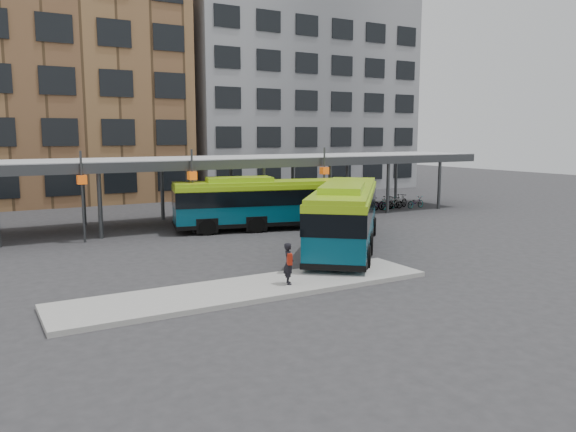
# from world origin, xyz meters

# --- Properties ---
(ground) EXTENTS (120.00, 120.00, 0.00)m
(ground) POSITION_xyz_m (0.00, 0.00, 0.00)
(ground) COLOR #28282B
(ground) RESTS_ON ground
(boarding_island) EXTENTS (14.00, 3.00, 0.18)m
(boarding_island) POSITION_xyz_m (-5.50, -3.00, 0.09)
(boarding_island) COLOR gray
(boarding_island) RESTS_ON ground
(canopy) EXTENTS (40.00, 6.53, 4.80)m
(canopy) POSITION_xyz_m (-0.06, 12.87, 3.91)
(canopy) COLOR #999B9E
(canopy) RESTS_ON ground
(building_brick) EXTENTS (26.00, 14.00, 22.00)m
(building_brick) POSITION_xyz_m (-10.00, 32.00, 11.00)
(building_brick) COLOR brown
(building_brick) RESTS_ON ground
(building_grey) EXTENTS (24.00, 14.00, 20.00)m
(building_grey) POSITION_xyz_m (16.00, 32.00, 10.00)
(building_grey) COLOR slate
(building_grey) RESTS_ON ground
(bus_front) EXTENTS (9.87, 11.06, 3.38)m
(bus_front) POSITION_xyz_m (1.89, 1.52, 1.76)
(bus_front) COLOR #074357
(bus_front) RESTS_ON ground
(bus_rear) EXTENTS (11.69, 5.01, 3.15)m
(bus_rear) POSITION_xyz_m (1.47, 8.70, 1.64)
(bus_rear) COLOR #074357
(bus_rear) RESTS_ON ground
(pedestrian) EXTENTS (0.53, 0.66, 1.53)m
(pedestrian) POSITION_xyz_m (-4.12, -3.36, 0.96)
(pedestrian) COLOR black
(pedestrian) RESTS_ON boarding_island
(bike_rack) EXTENTS (6.34, 1.59, 1.07)m
(bike_rack) POSITION_xyz_m (13.25, 12.03, 0.48)
(bike_rack) COLOR slate
(bike_rack) RESTS_ON ground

